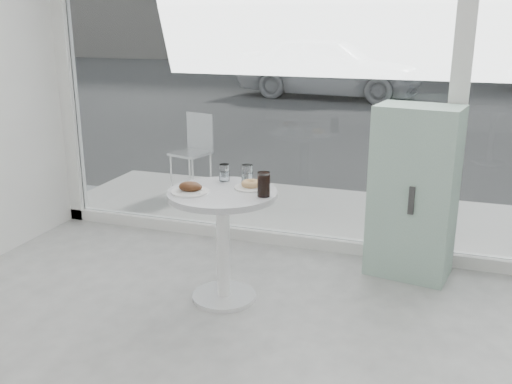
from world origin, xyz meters
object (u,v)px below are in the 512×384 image
at_px(plate_donut, 251,185).
at_px(water_tumbler_b, 247,175).
at_px(mint_cabinet, 414,193).
at_px(plate_fritter, 191,188).
at_px(main_table, 223,223).
at_px(patio_chair, 194,147).
at_px(car_white, 329,67).
at_px(cola_glass, 264,185).
at_px(water_tumbler_a, 224,174).

relative_size(plate_donut, water_tumbler_b, 1.75).
relative_size(mint_cabinet, plate_fritter, 5.11).
xyz_separation_m(main_table, patio_chair, (-1.23, 2.22, -0.03)).
relative_size(car_white, cola_glass, 28.06).
xyz_separation_m(mint_cabinet, water_tumbler_b, (-1.07, -0.61, 0.19)).
height_order(main_table, plate_fritter, plate_fritter).
bearing_deg(water_tumbler_b, plate_fritter, -129.14).
height_order(water_tumbler_b, cola_glass, cola_glass).
relative_size(mint_cabinet, cola_glass, 8.10).
relative_size(plate_fritter, plate_donut, 1.12).
bearing_deg(plate_fritter, mint_cabinet, 35.01).
xyz_separation_m(plate_fritter, plate_donut, (0.33, 0.21, -0.01)).
bearing_deg(plate_donut, car_white, 99.08).
distance_m(plate_fritter, water_tumbler_a, 0.34).
distance_m(car_white, plate_fritter, 10.85).
distance_m(mint_cabinet, water_tumbler_a, 1.39).
xyz_separation_m(plate_fritter, cola_glass, (0.47, 0.07, 0.05)).
height_order(mint_cabinet, patio_chair, mint_cabinet).
bearing_deg(mint_cabinet, plate_donut, -134.33).
distance_m(main_table, cola_glass, 0.41).
height_order(patio_chair, cola_glass, cola_glass).
bearing_deg(car_white, cola_glass, -164.42).
distance_m(plate_fritter, plate_donut, 0.40).
xyz_separation_m(patio_chair, plate_fritter, (1.05, -2.32, 0.28)).
distance_m(plate_fritter, water_tumbler_b, 0.42).
distance_m(mint_cabinet, water_tumbler_b, 1.24).
bearing_deg(plate_fritter, main_table, 28.42).
xyz_separation_m(patio_chair, water_tumbler_b, (1.32, -1.99, 0.31)).
distance_m(patio_chair, plate_fritter, 2.56).
bearing_deg(plate_donut, patio_chair, 123.42).
height_order(main_table, patio_chair, patio_chair).
distance_m(main_table, water_tumbler_b, 0.37).
relative_size(patio_chair, water_tumbler_b, 6.54).
relative_size(water_tumbler_a, water_tumbler_b, 0.93).
height_order(patio_chair, water_tumbler_a, water_tumbler_a).
bearing_deg(mint_cabinet, cola_glass, -125.31).
distance_m(patio_chair, cola_glass, 2.73).
height_order(main_table, water_tumbler_b, water_tumbler_b).
height_order(car_white, water_tumbler_b, car_white).
xyz_separation_m(main_table, plate_fritter, (-0.18, -0.10, 0.25)).
bearing_deg(plate_donut, main_table, -143.17).
xyz_separation_m(main_table, plate_donut, (0.16, 0.12, 0.24)).
distance_m(main_table, patio_chair, 2.54).
bearing_deg(mint_cabinet, water_tumbler_b, -140.54).
bearing_deg(mint_cabinet, plate_fritter, -135.13).
xyz_separation_m(patio_chair, car_white, (-0.30, 8.45, 0.23)).
relative_size(water_tumbler_b, cola_glass, 0.81).
bearing_deg(main_table, plate_donut, 36.83).
height_order(main_table, mint_cabinet, mint_cabinet).
bearing_deg(water_tumbler_b, cola_glass, -51.76).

